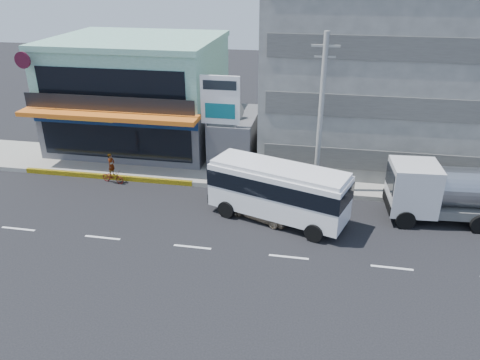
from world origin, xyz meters
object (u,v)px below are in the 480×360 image
shop_building (140,96)px  billboard (220,106)px  motorcycle_rider (112,173)px  utility_pole_near (321,116)px  minibus (278,188)px  tanker_truck (461,192)px  sedan (260,206)px  satellite_dish (233,118)px  concrete_building (383,62)px

shop_building → billboard: size_ratio=1.80×
motorcycle_rider → billboard: bearing=20.7°
billboard → utility_pole_near: utility_pole_near is taller
utility_pole_near → billboard: bearing=164.5°
minibus → tanker_truck: 10.16m
sedan → billboard: bearing=57.0°
satellite_dish → motorcycle_rider: (-7.35, -4.39, -2.89)m
shop_building → utility_pole_near: 15.50m
shop_building → billboard: 8.92m
billboard → tanker_truck: billboard is taller
billboard → concrete_building: bearing=28.9°
utility_pole_near → tanker_truck: 8.92m
sedan → motorcycle_rider: bearing=98.8°
billboard → utility_pole_near: size_ratio=0.69×
utility_pole_near → motorcycle_rider: utility_pole_near is taller
utility_pole_near → tanker_truck: (8.02, -2.01, -3.35)m
satellite_dish → billboard: bearing=-105.5°
concrete_building → sedan: concrete_building is taller
shop_building → concrete_building: concrete_building is taller
shop_building → satellite_dish: (8.00, -2.95, -0.42)m
tanker_truck → minibus: bearing=-170.6°
sedan → tanker_truck: size_ratio=0.47×
minibus → sedan: (-1.00, 0.04, -1.27)m
motorcycle_rider → tanker_truck: bearing=-3.3°
satellite_dish → minibus: size_ratio=0.18×
tanker_truck → shop_building: bearing=158.8°
minibus → sedan: size_ratio=2.04×
billboard → satellite_dish: bearing=74.5°
billboard → tanker_truck: bearing=-14.7°
satellite_dish → minibus: satellite_dish is taller
shop_building → utility_pole_near: bearing=-25.1°
satellite_dish → tanker_truck: 15.20m
utility_pole_near → minibus: bearing=-118.6°
satellite_dish → sedan: size_ratio=0.37×
billboard → sedan: 7.73m
motorcycle_rider → utility_pole_near: bearing=3.4°
concrete_building → billboard: concrete_building is taller
minibus → tanker_truck: tanker_truck is taller
minibus → motorcycle_rider: bearing=165.8°
motorcycle_rider → sedan: bearing=-15.3°
concrete_building → satellite_dish: concrete_building is taller
tanker_truck → motorcycle_rider: (-21.37, 1.23, -1.12)m
concrete_building → tanker_truck: bearing=-67.3°
shop_building → concrete_building: (18.00, 1.05, 3.00)m
utility_pole_near → minibus: utility_pole_near is taller
concrete_building → tanker_truck: (4.02, -9.61, -5.20)m
shop_building → satellite_dish: bearing=-20.2°
satellite_dish → minibus: 8.45m
utility_pole_near → motorcycle_rider: size_ratio=4.85×
sedan → motorcycle_rider: (-10.35, 2.84, -0.01)m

